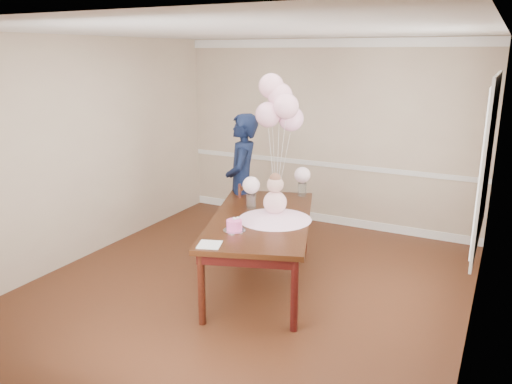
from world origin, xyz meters
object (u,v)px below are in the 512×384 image
Objects in this scene: dining_table_top at (261,219)px; dining_chair_seat at (259,223)px; birthday_cake at (234,225)px; woman at (242,183)px.

dining_chair_seat is (-0.40, 0.74, -0.33)m from dining_table_top.
birthday_cake is 1.37m from dining_chair_seat.
dining_table_top is 13.33× the size of birthday_cake.
dining_table_top is 1.09m from woman.
birthday_cake is at bearing -113.96° from dining_table_top.
birthday_cake is 1.49m from woman.
dining_chair_seat is at bearing 105.99° from birthday_cake.
birthday_cake reaches higher than dining_table_top.
dining_chair_seat is 0.55m from woman.
woman is at bearing 110.65° from dining_table_top.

